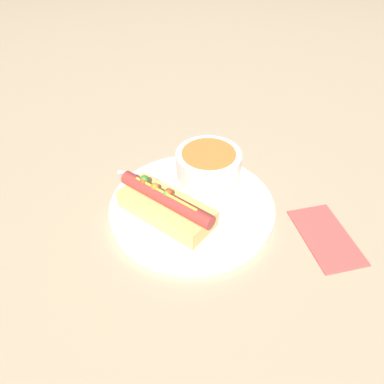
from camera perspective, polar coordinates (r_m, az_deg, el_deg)
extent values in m
plane|color=tan|center=(0.67, 0.00, -2.65)|extent=(4.00, 4.00, 0.00)
cylinder|color=white|center=(0.67, 0.00, -2.24)|extent=(0.29, 0.29, 0.01)
cube|color=#DBAD60|center=(0.63, -4.04, -2.39)|extent=(0.18, 0.12, 0.03)
cylinder|color=#9E332D|center=(0.62, -4.14, -0.88)|extent=(0.18, 0.08, 0.02)
sphere|color=#387A28|center=(0.64, -7.28, 1.87)|extent=(0.02, 0.02, 0.02)
sphere|color=#C63F1E|center=(0.64, -7.45, 1.55)|extent=(0.01, 0.01, 0.01)
sphere|color=#518C2D|center=(0.61, -3.95, -0.16)|extent=(0.01, 0.01, 0.01)
sphere|color=orange|center=(0.62, -5.69, 0.81)|extent=(0.01, 0.01, 0.01)
sphere|color=#C63F1E|center=(0.61, -3.68, 0.09)|extent=(0.01, 0.01, 0.01)
cylinder|color=gold|center=(0.61, -4.19, -0.10)|extent=(0.12, 0.05, 0.01)
cylinder|color=silver|center=(0.70, 2.50, 3.90)|extent=(0.12, 0.12, 0.06)
cylinder|color=#C67533|center=(0.68, 2.56, 5.38)|extent=(0.10, 0.10, 0.02)
cube|color=#B7B7BC|center=(0.72, -6.51, 2.28)|extent=(0.10, 0.09, 0.00)
ellipsoid|color=#B7B7BC|center=(0.70, -0.21, 1.38)|extent=(0.04, 0.04, 0.01)
cube|color=#E04C47|center=(0.66, 19.77, -6.38)|extent=(0.16, 0.12, 0.01)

